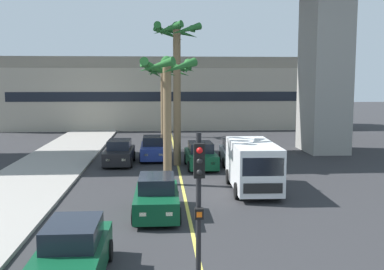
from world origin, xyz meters
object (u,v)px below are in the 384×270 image
delivery_van (253,165)px  car_queue_third (73,254)px  palm_tree_near_median (163,80)px  palm_tree_farthest_median (177,59)px  palm_tree_far_median (168,79)px  car_queue_front (235,153)px  car_queue_fifth (154,149)px  car_queue_second (201,156)px  palm_tree_mid_median (168,85)px  traffic_light_median_near (199,199)px  car_queue_fourth (157,197)px  car_queue_sixth (119,153)px

delivery_van → car_queue_third: bearing=-125.4°
palm_tree_near_median → palm_tree_farthest_median: (0.72, -15.03, 1.27)m
palm_tree_far_median → palm_tree_farthest_median: (0.43, -6.58, 1.20)m
car_queue_front → car_queue_fifth: size_ratio=1.01×
car_queue_second → delivery_van: bearing=-72.3°
car_queue_fifth → palm_tree_mid_median: bearing=-83.8°
car_queue_second → car_queue_third: same height
car_queue_fifth → palm_tree_near_median: bearing=86.4°
delivery_van → traffic_light_median_near: bearing=-107.1°
car_queue_second → car_queue_fourth: (-2.65, -9.88, 0.00)m
car_queue_sixth → palm_tree_mid_median: 8.01m
delivery_van → car_queue_front: bearing=87.3°
traffic_light_median_near → palm_tree_near_median: palm_tree_near_median is taller
car_queue_second → palm_tree_mid_median: size_ratio=0.63×
car_queue_fourth → palm_tree_near_median: (0.50, 25.93, 4.68)m
car_queue_third → traffic_light_median_near: size_ratio=0.98×
car_queue_third → palm_tree_far_median: palm_tree_far_median is taller
traffic_light_median_near → palm_tree_mid_median: size_ratio=0.64×
palm_tree_near_median → car_queue_front: bearing=-73.4°
traffic_light_median_near → palm_tree_mid_median: 13.66m
car_queue_third → car_queue_fourth: size_ratio=1.00×
car_queue_fourth → car_queue_fifth: size_ratio=1.00×
palm_tree_farthest_median → car_queue_third: bearing=-101.6°
car_queue_third → palm_tree_mid_median: bearing=76.2°
palm_tree_near_median → car_queue_sixth: bearing=-101.5°
palm_tree_mid_median → palm_tree_far_median: size_ratio=0.99×
car_queue_second → car_queue_fifth: 4.41m
delivery_van → traffic_light_median_near: 12.38m
palm_tree_mid_median → palm_tree_farthest_median: (0.67, 5.49, 1.56)m
car_queue_front → palm_tree_farthest_median: bearing=-178.6°
car_queue_third → palm_tree_mid_median: (2.77, 11.32, 4.39)m
palm_tree_mid_median → traffic_light_median_near: bearing=-88.1°
car_queue_fifth → traffic_light_median_near: (1.29, -21.20, 1.99)m
car_queue_front → car_queue_third: bearing=-113.0°
palm_tree_near_median → delivery_van: bearing=-79.5°
delivery_van → palm_tree_farthest_median: size_ratio=0.59×
palm_tree_mid_median → palm_tree_far_median: (0.24, 12.06, 0.36)m
palm_tree_far_median → traffic_light_median_near: bearing=-89.5°
car_queue_second → traffic_light_median_near: size_ratio=0.99×
car_queue_front → car_queue_second: same height
car_queue_fourth → car_queue_fifth: same height
car_queue_fifth → delivery_van: delivery_van is taller
car_queue_fourth → car_queue_sixth: (-2.45, 11.41, 0.00)m
car_queue_second → car_queue_fifth: bearing=131.8°
car_queue_second → delivery_van: 6.49m
car_queue_fourth → car_queue_sixth: bearing=102.1°
car_queue_front → car_queue_sixth: bearing=176.8°
palm_tree_mid_median → palm_tree_far_median: bearing=88.8°
car_queue_front → car_queue_second: bearing=-154.2°
car_queue_fourth → palm_tree_mid_median: 6.99m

